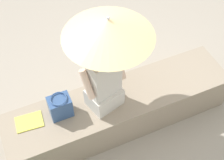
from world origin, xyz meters
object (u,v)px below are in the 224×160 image
object	(u,v)px
magazine	(29,122)
parasol	(108,28)
person_seated	(104,80)
handbag_black	(60,106)

from	to	relation	value
magazine	parasol	bearing A→B (deg)	2.44
parasol	person_seated	bearing A→B (deg)	-145.55
parasol	handbag_black	xyz separation A→B (m)	(-0.55, 0.00, -0.88)
parasol	handbag_black	bearing A→B (deg)	179.72
handbag_black	magazine	distance (m)	0.37
handbag_black	parasol	bearing A→B (deg)	-0.28
person_seated	magazine	xyz separation A→B (m)	(-0.82, 0.09, -0.38)
person_seated	magazine	size ratio (longest dim) A/B	3.21
parasol	magazine	xyz separation A→B (m)	(-0.90, 0.04, -1.01)
handbag_black	magazine	bearing A→B (deg)	174.35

